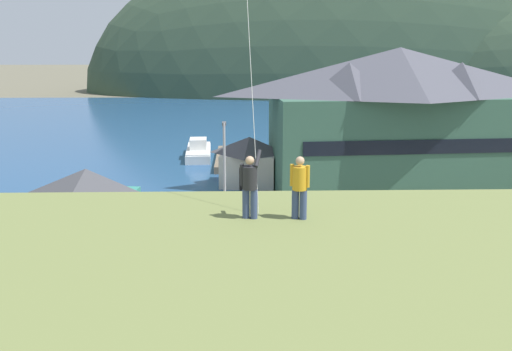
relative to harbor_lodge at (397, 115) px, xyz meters
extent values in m
plane|color=#66604C|center=(-11.00, -20.83, -6.17)|extent=(600.00, 600.00, 0.00)
cube|color=gray|center=(-11.00, -15.83, -6.12)|extent=(40.00, 20.00, 0.10)
cube|color=navy|center=(-11.00, 39.17, -6.15)|extent=(360.00, 84.00, 0.03)
ellipsoid|color=#334733|center=(23.14, 98.69, -6.17)|extent=(149.99, 55.77, 81.28)
cube|color=#38604C|center=(-0.01, 0.08, -2.27)|extent=(20.68, 9.91, 7.79)
cube|color=black|center=(0.30, -4.18, -1.88)|extent=(17.06, 1.32, 1.10)
pyramid|color=#4C4C56|center=(-0.01, 0.08, 3.53)|extent=(21.95, 10.84, 3.81)
pyramid|color=#4C4C56|center=(-4.41, -1.73, 2.98)|extent=(4.98, 4.98, 2.67)
pyramid|color=#4C4C56|center=(4.62, -1.07, 2.98)|extent=(4.98, 4.98, 2.67)
cube|color=#338475|center=(-21.84, -13.45, -4.55)|extent=(5.52, 5.11, 3.24)
pyramid|color=#47474C|center=(-21.84, -13.45, -2.13)|extent=(5.98, 5.61, 1.60)
cube|color=black|center=(-22.11, -15.74, -5.03)|extent=(1.10, 0.19, 2.26)
cube|color=beige|center=(-12.10, 1.38, -4.77)|extent=(5.16, 4.68, 2.79)
pyramid|color=#47474C|center=(-12.10, 1.38, -2.67)|extent=(5.59, 5.13, 1.40)
cube|color=black|center=(-12.43, -0.62, -5.19)|extent=(1.10, 0.23, 1.96)
cube|color=#70604C|center=(-13.75, 10.88, -5.82)|extent=(3.20, 11.13, 0.70)
cube|color=silver|center=(-17.35, 13.33, -5.72)|extent=(2.86, 7.92, 0.90)
cube|color=white|center=(-17.35, 13.33, -5.19)|extent=(2.78, 7.69, 0.16)
cube|color=silver|center=(-17.33, 12.74, -4.56)|extent=(1.86, 2.42, 1.10)
cube|color=silver|center=(-3.74, -14.62, -5.35)|extent=(4.22, 1.84, 0.80)
cube|color=beige|center=(-3.59, -14.62, -4.60)|extent=(2.11, 1.62, 0.70)
cube|color=black|center=(-3.59, -14.62, -4.63)|extent=(2.16, 1.65, 0.32)
cylinder|color=black|center=(-5.09, -13.69, -5.75)|extent=(0.64, 0.23, 0.64)
cylinder|color=black|center=(-5.11, -15.52, -5.75)|extent=(0.64, 0.23, 0.64)
cylinder|color=black|center=(-2.36, -13.71, -5.75)|extent=(0.64, 0.23, 0.64)
cylinder|color=black|center=(-2.38, -15.55, -5.75)|extent=(0.64, 0.23, 0.64)
cube|color=black|center=(-22.94, -19.32, -5.35)|extent=(4.35, 2.18, 0.80)
cube|color=black|center=(-23.09, -19.31, -4.60)|extent=(2.24, 1.79, 0.70)
cube|color=black|center=(-23.09, -19.31, -4.63)|extent=(2.28, 1.82, 0.32)
cylinder|color=black|center=(-21.67, -20.36, -5.75)|extent=(0.66, 0.28, 0.64)
cylinder|color=black|center=(-21.50, -18.53, -5.75)|extent=(0.66, 0.28, 0.64)
cylinder|color=black|center=(-24.38, -20.11, -5.75)|extent=(0.66, 0.28, 0.64)
cylinder|color=black|center=(-24.21, -18.28, -5.75)|extent=(0.66, 0.28, 0.64)
cube|color=#B28923|center=(0.06, -20.73, -5.35)|extent=(4.35, 2.18, 0.80)
cylinder|color=black|center=(-1.21, -19.69, -5.75)|extent=(0.66, 0.28, 0.64)
cylinder|color=black|center=(-1.38, -21.52, -5.75)|extent=(0.66, 0.28, 0.64)
cube|color=#9EA3A8|center=(-12.71, -15.47, -5.35)|extent=(4.28, 1.98, 0.80)
cube|color=gray|center=(-12.56, -15.47, -4.60)|extent=(2.17, 1.69, 0.70)
cube|color=black|center=(-12.56, -15.47, -4.63)|extent=(2.21, 1.72, 0.32)
cylinder|color=black|center=(-14.04, -14.49, -5.75)|extent=(0.65, 0.25, 0.64)
cylinder|color=black|center=(-14.12, -16.32, -5.75)|extent=(0.65, 0.25, 0.64)
cylinder|color=black|center=(-11.31, -14.61, -5.75)|extent=(0.65, 0.25, 0.64)
cylinder|color=black|center=(-11.39, -16.44, -5.75)|extent=(0.65, 0.25, 0.64)
cube|color=navy|center=(-10.51, -20.52, -5.35)|extent=(4.29, 2.03, 0.80)
cube|color=navy|center=(-10.66, -20.53, -4.60)|extent=(2.18, 1.71, 0.70)
cube|color=black|center=(-10.66, -20.53, -4.63)|extent=(2.23, 1.75, 0.32)
cylinder|color=black|center=(-9.10, -21.36, -5.75)|extent=(0.65, 0.25, 0.64)
cylinder|color=black|center=(-9.20, -19.53, -5.75)|extent=(0.65, 0.25, 0.64)
cylinder|color=black|center=(-11.82, -21.51, -5.75)|extent=(0.65, 0.25, 0.64)
cylinder|color=black|center=(-11.93, -19.68, -5.75)|extent=(0.65, 0.25, 0.64)
cube|color=black|center=(-4.63, -20.28, -5.35)|extent=(4.30, 2.06, 0.80)
cube|color=black|center=(-4.78, -20.29, -4.60)|extent=(2.20, 1.73, 0.70)
cube|color=black|center=(-4.78, -20.29, -4.63)|extent=(2.24, 1.76, 0.32)
cylinder|color=black|center=(-3.21, -21.11, -5.75)|extent=(0.65, 0.26, 0.64)
cylinder|color=black|center=(-3.33, -19.28, -5.75)|extent=(0.65, 0.26, 0.64)
cylinder|color=black|center=(-5.94, -21.28, -5.75)|extent=(0.65, 0.26, 0.64)
cylinder|color=black|center=(-6.05, -19.45, -5.75)|extent=(0.65, 0.26, 0.64)
cube|color=black|center=(-17.75, -20.65, -5.35)|extent=(4.32, 2.09, 0.80)
cube|color=black|center=(-17.90, -20.66, -4.60)|extent=(2.21, 1.74, 0.70)
cube|color=black|center=(-17.90, -20.66, -4.63)|extent=(2.25, 1.78, 0.32)
cylinder|color=black|center=(-16.33, -21.47, -5.75)|extent=(0.65, 0.26, 0.64)
cylinder|color=black|center=(-16.45, -19.63, -5.75)|extent=(0.65, 0.26, 0.64)
cylinder|color=black|center=(-19.05, -21.66, -5.75)|extent=(0.65, 0.26, 0.64)
cylinder|color=black|center=(-19.18, -19.83, -5.75)|extent=(0.65, 0.26, 0.64)
cylinder|color=#ADADB2|center=(-13.88, -10.33, -2.59)|extent=(0.16, 0.16, 6.94)
cube|color=#4C4C51|center=(-13.88, -9.98, 0.78)|extent=(0.24, 0.70, 0.20)
cylinder|color=#384770|center=(-12.68, -30.50, 1.48)|extent=(0.20, 0.20, 0.82)
cylinder|color=#384770|center=(-12.46, -30.55, 1.48)|extent=(0.20, 0.20, 0.82)
cylinder|color=#232328|center=(-12.57, -30.53, 2.21)|extent=(0.40, 0.40, 0.64)
sphere|color=tan|center=(-12.57, -30.53, 2.69)|extent=(0.24, 0.24, 0.24)
cylinder|color=#232328|center=(-12.35, -30.40, 2.71)|extent=(0.24, 0.56, 0.43)
cylinder|color=#232328|center=(-12.78, -30.48, 2.28)|extent=(0.11, 0.11, 0.60)
cylinder|color=#384770|center=(-11.33, -30.57, 1.48)|extent=(0.20, 0.20, 0.82)
cylinder|color=#384770|center=(-11.12, -30.65, 1.48)|extent=(0.20, 0.20, 0.82)
cylinder|color=gold|center=(-11.22, -30.61, 2.21)|extent=(0.40, 0.40, 0.64)
sphere|color=tan|center=(-11.22, -30.61, 2.69)|extent=(0.24, 0.24, 0.24)
cylinder|color=gold|center=(-11.43, -30.54, 2.28)|extent=(0.11, 0.11, 0.60)
cylinder|color=gold|center=(-11.02, -30.69, 2.28)|extent=(0.11, 0.11, 0.60)
camera|label=1|loc=(-12.80, -45.16, 5.76)|focal=39.07mm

